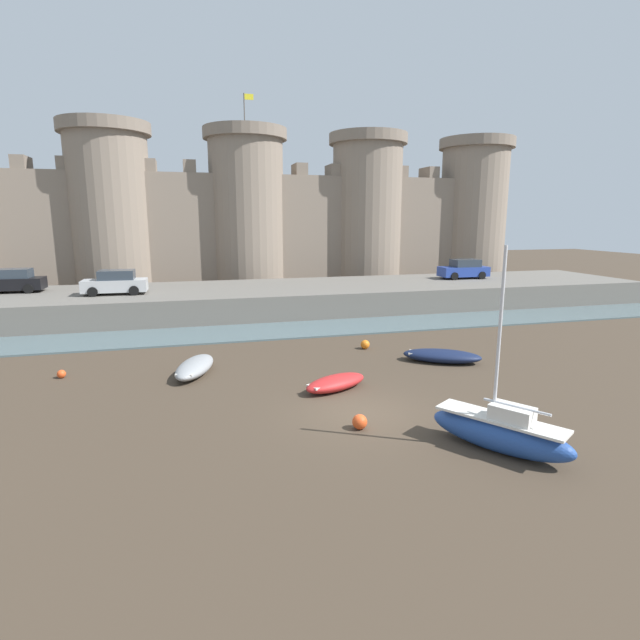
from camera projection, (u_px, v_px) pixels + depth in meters
ground_plane at (361, 413)px, 17.76m from camera, size 160.00×160.00×0.00m
water_channel at (287, 330)px, 30.70m from camera, size 80.00×4.50×0.10m
quay_road at (268, 299)px, 37.40m from camera, size 59.67×10.00×1.79m
castle at (247, 217)px, 46.84m from camera, size 55.28×7.61×17.83m
rowboat_near_channel_left at (195, 367)px, 22.09m from camera, size 2.39×3.74×0.68m
rowboat_midflat_right at (336, 382)px, 20.09m from camera, size 3.12×2.24×0.60m
sailboat_foreground_right at (500, 431)px, 14.75m from camera, size 3.27×4.18×6.08m
rowboat_foreground_centre at (442, 356)px, 23.99m from camera, size 3.91×3.05×0.61m
mooring_buoy_mid_mud at (61, 374)px, 21.62m from camera, size 0.37×0.37×0.37m
mooring_buoy_near_channel at (365, 344)px, 26.44m from camera, size 0.48×0.48×0.48m
mooring_buoy_off_centre at (360, 422)px, 16.36m from camera, size 0.50×0.50×0.50m
car_quay_centre_west at (464, 269)px, 42.25m from camera, size 4.13×1.94×1.62m
car_quay_east at (12, 281)px, 34.28m from camera, size 4.13×1.94×1.62m
car_quay_west at (115, 283)px, 33.43m from camera, size 4.13×1.94×1.62m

